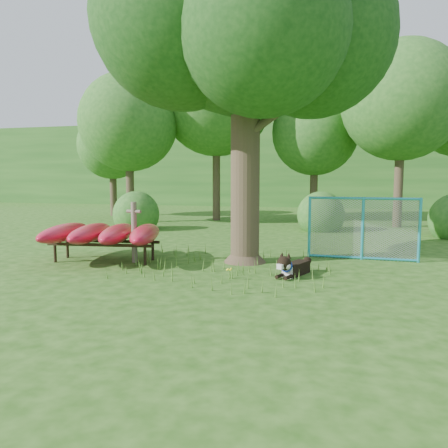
% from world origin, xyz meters
% --- Properties ---
extents(ground, '(80.00, 80.00, 0.00)m').
position_xyz_m(ground, '(0.00, 0.00, 0.00)').
color(ground, '#1D490E').
rests_on(ground, ground).
extents(oak_tree, '(6.79, 5.93, 8.58)m').
position_xyz_m(oak_tree, '(0.44, 2.10, 5.72)').
color(oak_tree, '#3A2E20').
rests_on(oak_tree, ground).
extents(wooden_post, '(0.40, 0.16, 1.45)m').
position_xyz_m(wooden_post, '(-2.05, 1.35, 0.77)').
color(wooden_post, brown).
rests_on(wooden_post, ground).
extents(kayak_rack, '(3.24, 2.88, 0.89)m').
position_xyz_m(kayak_rack, '(-2.82, 1.29, 0.68)').
color(kayak_rack, black).
rests_on(kayak_rack, ground).
extents(husky_dog, '(0.66, 1.15, 0.55)m').
position_xyz_m(husky_dog, '(1.75, 0.80, 0.19)').
color(husky_dog, black).
rests_on(husky_dog, ground).
extents(fence_section, '(2.65, 0.17, 2.58)m').
position_xyz_m(fence_section, '(3.23, 3.09, 0.78)').
color(fence_section, '#289FBB').
rests_on(fence_section, ground).
extents(wildflower_clump, '(0.12, 0.11, 0.25)m').
position_xyz_m(wildflower_clump, '(0.59, 0.11, 0.20)').
color(wildflower_clump, '#4C7C28').
rests_on(wildflower_clump, ground).
extents(bg_tree_a, '(4.40, 4.40, 6.70)m').
position_xyz_m(bg_tree_a, '(-6.50, 10.00, 4.48)').
color(bg_tree_a, '#3A2E20').
rests_on(bg_tree_a, ground).
extents(bg_tree_b, '(5.20, 5.20, 8.22)m').
position_xyz_m(bg_tree_b, '(-3.00, 12.00, 5.61)').
color(bg_tree_b, '#3A2E20').
rests_on(bg_tree_b, ground).
extents(bg_tree_c, '(4.00, 4.00, 6.12)m').
position_xyz_m(bg_tree_c, '(1.50, 13.00, 4.11)').
color(bg_tree_c, '#3A2E20').
rests_on(bg_tree_c, ground).
extents(bg_tree_d, '(4.80, 4.80, 7.50)m').
position_xyz_m(bg_tree_d, '(5.00, 11.00, 5.08)').
color(bg_tree_d, '#3A2E20').
rests_on(bg_tree_d, ground).
extents(bg_tree_f, '(3.60, 3.60, 5.55)m').
position_xyz_m(bg_tree_f, '(-9.00, 13.00, 3.73)').
color(bg_tree_f, '#3A2E20').
rests_on(bg_tree_f, ground).
extents(shrub_left, '(1.80, 1.80, 1.80)m').
position_xyz_m(shrub_left, '(-5.00, 7.50, 0.00)').
color(shrub_left, '#265D1E').
rests_on(shrub_left, ground).
extents(shrub_mid, '(1.80, 1.80, 1.80)m').
position_xyz_m(shrub_mid, '(2.00, 9.00, 0.00)').
color(shrub_mid, '#265D1E').
rests_on(shrub_mid, ground).
extents(wooded_hillside, '(80.00, 12.00, 6.00)m').
position_xyz_m(wooded_hillside, '(0.00, 28.00, 3.00)').
color(wooded_hillside, '#265D1E').
rests_on(wooded_hillside, ground).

